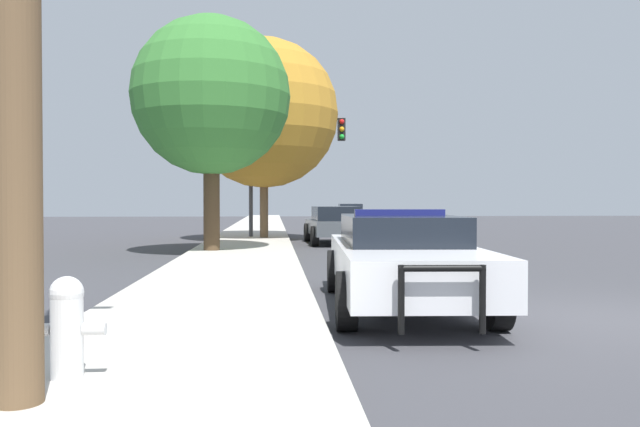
# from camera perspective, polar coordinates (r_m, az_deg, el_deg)

# --- Properties ---
(ground_plane) EXTENTS (110.00, 110.00, 0.00)m
(ground_plane) POSITION_cam_1_polar(r_m,az_deg,el_deg) (9.00, 23.94, -8.81)
(ground_plane) COLOR #3D3D42
(sidewalk_left) EXTENTS (3.00, 110.00, 0.13)m
(sidewalk_left) POSITION_cam_1_polar(r_m,az_deg,el_deg) (7.99, -10.80, -9.52)
(sidewalk_left) COLOR #BCB7AD
(sidewalk_left) RESTS_ON ground_plane
(police_car) EXTENTS (2.25, 5.34, 1.42)m
(police_car) POSITION_cam_1_polar(r_m,az_deg,el_deg) (9.13, 7.45, -3.94)
(police_car) COLOR white
(police_car) RESTS_ON ground_plane
(fire_hydrant) EXTENTS (0.61, 0.27, 0.81)m
(fire_hydrant) POSITION_cam_1_polar(r_m,az_deg,el_deg) (5.43, -22.14, -9.33)
(fire_hydrant) COLOR white
(fire_hydrant) RESTS_ON sidewalk_left
(traffic_light) EXTENTS (3.86, 0.35, 4.89)m
(traffic_light) POSITION_cam_1_polar(r_m,az_deg,el_deg) (25.01, -2.76, 5.88)
(traffic_light) COLOR #424247
(traffic_light) RESTS_ON sidewalk_left
(car_background_distant) EXTENTS (2.17, 4.43, 1.35)m
(car_background_distant) POSITION_cam_1_polar(r_m,az_deg,el_deg) (43.97, 2.76, 0.08)
(car_background_distant) COLOR silver
(car_background_distant) RESTS_ON ground_plane
(car_background_midblock) EXTENTS (2.11, 4.20, 1.35)m
(car_background_midblock) POSITION_cam_1_polar(r_m,az_deg,el_deg) (22.47, 1.39, -0.95)
(car_background_midblock) COLOR #474C51
(car_background_midblock) RESTS_ON ground_plane
(tree_sidewalk_near) EXTENTS (4.53, 4.53, 6.70)m
(tree_sidewalk_near) POSITION_cam_1_polar(r_m,az_deg,el_deg) (18.40, -9.92, 10.50)
(tree_sidewalk_near) COLOR #4C3823
(tree_sidewalk_near) RESTS_ON sidewalk_left
(tree_sidewalk_mid) EXTENTS (5.76, 5.76, 7.69)m
(tree_sidewalk_mid) POSITION_cam_1_polar(r_m,az_deg,el_deg) (24.45, -5.16, 9.11)
(tree_sidewalk_mid) COLOR brown
(tree_sidewalk_mid) RESTS_ON sidewalk_left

